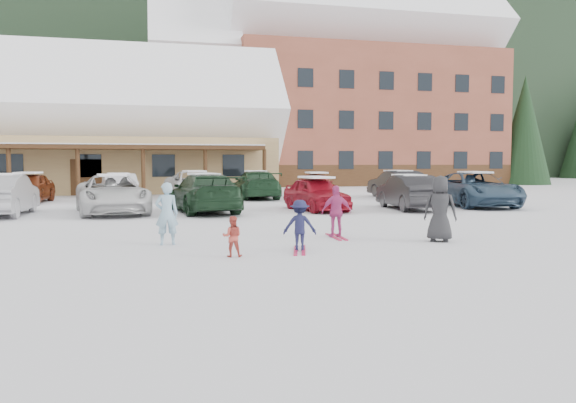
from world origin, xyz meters
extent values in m
plane|color=silver|center=(0.00, 0.00, 0.00)|extent=(160.00, 160.00, 0.00)
cube|color=black|center=(0.00, 85.00, 19.00)|extent=(300.00, 70.00, 38.00)
cube|color=tan|center=(-9.00, 28.00, 1.80)|extent=(28.00, 10.00, 3.60)
cube|color=#422814|center=(-9.00, 21.80, 2.90)|extent=(25.20, 2.60, 0.25)
cube|color=white|center=(-9.00, 28.00, 5.54)|extent=(29.12, 9.69, 9.69)
cube|color=brown|center=(16.00, 38.00, 6.00)|extent=(24.00, 14.00, 12.00)
cube|color=brown|center=(0.50, 38.00, 4.50)|extent=(7.00, 12.60, 9.00)
cube|color=white|center=(16.00, 38.00, 14.69)|extent=(24.96, 13.57, 13.57)
cube|color=#422814|center=(16.00, 31.04, 0.90)|extent=(24.00, 0.10, 1.80)
cylinder|color=black|center=(2.13, 25.07, 3.28)|extent=(0.16, 0.16, 6.55)
cube|color=black|center=(2.13, 25.07, 6.68)|extent=(0.50, 0.25, 0.25)
cylinder|color=black|center=(30.00, 32.00, 0.66)|extent=(0.60, 0.60, 1.32)
cone|color=black|center=(30.00, 32.00, 6.27)|extent=(4.84, 4.84, 9.90)
cylinder|color=black|center=(6.00, 44.00, 0.54)|extent=(0.60, 0.60, 1.08)
cone|color=black|center=(6.00, 44.00, 5.13)|extent=(3.96, 3.96, 8.10)
cylinder|color=black|center=(34.00, 46.00, 0.69)|extent=(0.60, 0.60, 1.38)
cone|color=black|center=(34.00, 46.00, 6.55)|extent=(5.06, 5.06, 10.35)
imported|color=#85ADC1|center=(-2.76, 0.87, 0.76)|extent=(0.56, 0.37, 1.53)
imported|color=#B94135|center=(-1.46, -1.22, 0.43)|extent=(0.47, 0.40, 0.87)
imported|color=#17193A|center=(0.14, -0.78, 0.58)|extent=(0.84, 0.61, 1.16)
cube|color=#C01B49|center=(0.14, -0.78, 0.01)|extent=(0.56, 1.40, 0.03)
imported|color=#BC3A7D|center=(1.68, 1.20, 0.70)|extent=(0.83, 0.38, 1.39)
cube|color=#C01B49|center=(1.68, 1.20, 0.01)|extent=(0.27, 1.41, 0.03)
imported|color=#262729|center=(3.97, -0.18, 0.84)|extent=(0.98, 0.90, 1.68)
imported|color=#9A999E|center=(-8.54, 9.91, 0.78)|extent=(1.70, 4.76, 1.56)
imported|color=silver|center=(-4.64, 9.93, 0.76)|extent=(3.33, 5.79, 1.52)
imported|color=#17301C|center=(-1.09, 9.60, 0.77)|extent=(2.92, 5.59, 1.55)
imported|color=maroon|center=(3.53, 9.39, 0.70)|extent=(2.20, 4.30, 1.40)
imported|color=black|center=(7.53, 8.99, 0.74)|extent=(1.95, 4.59, 1.47)
imported|color=#314961|center=(11.23, 9.87, 0.78)|extent=(3.19, 5.89, 1.57)
imported|color=maroon|center=(-9.07, 17.06, 0.75)|extent=(2.09, 4.52, 1.50)
imported|color=silver|center=(-4.77, 16.84, 0.72)|extent=(2.12, 4.53, 1.44)
imported|color=white|center=(-0.92, 17.05, 0.77)|extent=(3.25, 5.85, 1.55)
imported|color=#1C3E24|center=(2.47, 17.59, 0.76)|extent=(2.16, 5.27, 1.53)
imported|color=maroon|center=(6.00, 17.67, 0.72)|extent=(1.88, 4.28, 1.43)
imported|color=black|center=(10.39, 16.31, 0.77)|extent=(1.99, 4.78, 1.54)
camera|label=1|loc=(-3.08, -12.99, 2.01)|focal=35.00mm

